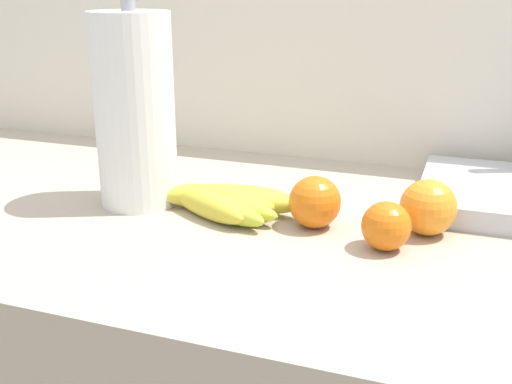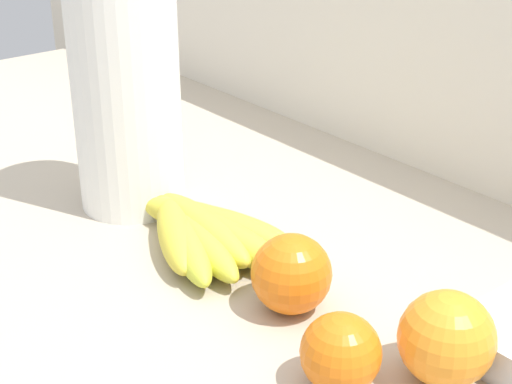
{
  "view_description": "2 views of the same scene",
  "coord_description": "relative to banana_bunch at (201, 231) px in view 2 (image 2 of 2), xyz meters",
  "views": [
    {
      "loc": [
        0.18,
        -0.8,
        1.27
      ],
      "look_at": [
        -0.1,
        -0.0,
        0.97
      ],
      "focal_mm": 43.15,
      "sensor_mm": 36.0,
      "label": 1
    },
    {
      "loc": [
        0.43,
        -0.41,
        1.34
      ],
      "look_at": [
        -0.08,
        0.01,
        1.02
      ],
      "focal_mm": 54.7,
      "sensor_mm": 36.0,
      "label": 2
    }
  ],
  "objects": [
    {
      "name": "banana_bunch",
      "position": [
        0.0,
        0.0,
        0.0
      ],
      "size": [
        0.22,
        0.15,
        0.04
      ],
      "color": "gold",
      "rests_on": "counter"
    },
    {
      "name": "orange_back_right",
      "position": [
        0.3,
        0.02,
        0.02
      ],
      "size": [
        0.08,
        0.08,
        0.08
      ],
      "primitive_type": "sphere",
      "color": "orange",
      "rests_on": "counter"
    },
    {
      "name": "orange_back_left",
      "position": [
        0.15,
        -0.0,
        0.02
      ],
      "size": [
        0.07,
        0.07,
        0.07
      ],
      "primitive_type": "sphere",
      "color": "orange",
      "rests_on": "counter"
    },
    {
      "name": "orange_front",
      "position": [
        0.25,
        -0.05,
        0.01
      ],
      "size": [
        0.06,
        0.06,
        0.06
      ],
      "primitive_type": "sphere",
      "color": "orange",
      "rests_on": "counter"
    },
    {
      "name": "paper_towel_roll",
      "position": [
        -0.14,
        0.0,
        0.13
      ],
      "size": [
        0.12,
        0.12,
        0.32
      ],
      "color": "white",
      "rests_on": "counter"
    }
  ]
}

